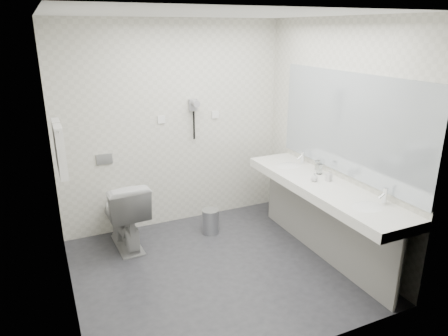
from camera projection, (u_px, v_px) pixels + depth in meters
name	position (u px, v px, depth m)	size (l,w,h in m)	color
floor	(217.00, 269.00, 4.29)	(2.80, 2.80, 0.00)	#2D2D33
ceiling	(215.00, 14.00, 3.49)	(2.80, 2.80, 0.00)	white
wall_back	(173.00, 126.00, 5.01)	(2.80, 2.80, 0.00)	silver
wall_front	(293.00, 206.00, 2.77)	(2.80, 2.80, 0.00)	silver
wall_left	(58.00, 176.00, 3.34)	(2.60, 2.60, 0.00)	silver
wall_right	(335.00, 139.00, 4.44)	(2.60, 2.60, 0.00)	silver
vanity_counter	(323.00, 188.00, 4.31)	(0.55, 2.20, 0.10)	white
vanity_panel	(322.00, 224.00, 4.45)	(0.03, 2.15, 0.75)	gray
vanity_post_near	(399.00, 273.00, 3.57)	(0.06, 0.06, 0.75)	silver
vanity_post_far	(274.00, 191.00, 5.36)	(0.06, 0.06, 0.75)	silver
mirror	(348.00, 125.00, 4.20)	(0.02, 2.20, 1.05)	#B2BCC6
basin_near	(368.00, 208.00, 3.74)	(0.40, 0.31, 0.05)	white
basin_far	(289.00, 167.00, 4.86)	(0.40, 0.31, 0.05)	white
faucet_near	(385.00, 196.00, 3.79)	(0.04, 0.04, 0.15)	silver
faucet_far	(303.00, 157.00, 4.90)	(0.04, 0.04, 0.15)	silver
soap_bottle_a	(329.00, 176.00, 4.34)	(0.05, 0.05, 0.12)	beige
soap_bottle_b	(314.00, 177.00, 4.34)	(0.07, 0.07, 0.10)	beige
glass_left	(319.00, 169.00, 4.55)	(0.06, 0.06, 0.11)	silver
glass_right	(317.00, 165.00, 4.70)	(0.06, 0.06, 0.11)	silver
toilet	(124.00, 213.00, 4.65)	(0.45, 0.79, 0.81)	white
flush_plate	(104.00, 159.00, 4.76)	(0.18, 0.02, 0.12)	#B2B5BA
pedal_bin	(211.00, 222.00, 5.03)	(0.21, 0.21, 0.29)	#B2B5BA
bin_lid	(210.00, 210.00, 4.98)	(0.21, 0.21, 0.01)	#B2B5BA
towel_rail	(55.00, 125.00, 3.74)	(0.02, 0.02, 0.62)	silver
towel_near	(61.00, 152.00, 3.69)	(0.07, 0.24, 0.48)	white
towel_far	(59.00, 145.00, 3.93)	(0.07, 0.24, 0.48)	white
dryer_cradle	(193.00, 105.00, 5.00)	(0.10, 0.04, 0.14)	gray
dryer_barrel	(195.00, 103.00, 4.93)	(0.08, 0.08, 0.14)	gray
dryer_cord	(194.00, 125.00, 5.07)	(0.02, 0.02, 0.35)	black
switch_plate_a	(161.00, 120.00, 4.91)	(0.09, 0.02, 0.09)	white
switch_plate_b	(215.00, 115.00, 5.18)	(0.09, 0.02, 0.09)	white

